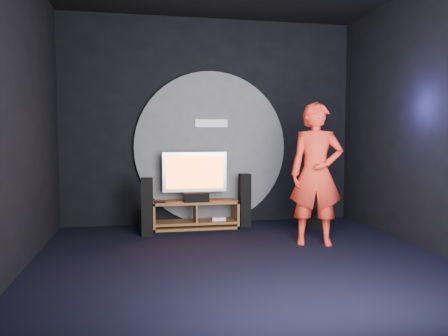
{
  "coord_description": "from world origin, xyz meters",
  "views": [
    {
      "loc": [
        -1.19,
        -4.96,
        1.48
      ],
      "look_at": [
        -0.04,
        1.05,
        1.05
      ],
      "focal_mm": 35.0,
      "sensor_mm": 36.0,
      "label": 1
    }
  ],
  "objects_px": {
    "tower_speaker_left": "(147,207)",
    "media_console": "(196,216)",
    "player": "(316,174)",
    "subwoofer": "(312,219)",
    "tower_speaker_right": "(245,200)",
    "tv": "(195,174)"
  },
  "relations": [
    {
      "from": "media_console",
      "to": "tower_speaker_left",
      "type": "relative_size",
      "value": 1.59
    },
    {
      "from": "tower_speaker_left",
      "to": "subwoofer",
      "type": "distance_m",
      "value": 2.66
    },
    {
      "from": "media_console",
      "to": "tv",
      "type": "relative_size",
      "value": 1.32
    },
    {
      "from": "subwoofer",
      "to": "player",
      "type": "bearing_deg",
      "value": -109.78
    },
    {
      "from": "tower_speaker_left",
      "to": "media_console",
      "type": "bearing_deg",
      "value": 28.0
    },
    {
      "from": "tv",
      "to": "subwoofer",
      "type": "xyz_separation_m",
      "value": [
        1.86,
        -0.45,
        -0.73
      ]
    },
    {
      "from": "media_console",
      "to": "player",
      "type": "bearing_deg",
      "value": -42.69
    },
    {
      "from": "tower_speaker_left",
      "to": "tower_speaker_right",
      "type": "xyz_separation_m",
      "value": [
        1.61,
        0.42,
        0.0
      ]
    },
    {
      "from": "tv",
      "to": "tower_speaker_left",
      "type": "xyz_separation_m",
      "value": [
        -0.78,
        -0.49,
        -0.44
      ]
    },
    {
      "from": "tower_speaker_left",
      "to": "tv",
      "type": "bearing_deg",
      "value": 31.9
    },
    {
      "from": "tower_speaker_left",
      "to": "subwoofer",
      "type": "relative_size",
      "value": 2.85
    },
    {
      "from": "player",
      "to": "media_console",
      "type": "bearing_deg",
      "value": 153.98
    },
    {
      "from": "player",
      "to": "tv",
      "type": "bearing_deg",
      "value": 152.75
    },
    {
      "from": "tv",
      "to": "player",
      "type": "xyz_separation_m",
      "value": [
        1.5,
        -1.45,
        0.1
      ]
    },
    {
      "from": "subwoofer",
      "to": "player",
      "type": "distance_m",
      "value": 1.35
    },
    {
      "from": "tower_speaker_left",
      "to": "player",
      "type": "relative_size",
      "value": 0.45
    },
    {
      "from": "media_console",
      "to": "tower_speaker_left",
      "type": "distance_m",
      "value": 0.92
    },
    {
      "from": "tv",
      "to": "tower_speaker_right",
      "type": "distance_m",
      "value": 0.94
    },
    {
      "from": "tower_speaker_right",
      "to": "player",
      "type": "xyz_separation_m",
      "value": [
        0.68,
        -1.38,
        0.54
      ]
    },
    {
      "from": "tv",
      "to": "player",
      "type": "relative_size",
      "value": 0.54
    },
    {
      "from": "media_console",
      "to": "tower_speaker_right",
      "type": "distance_m",
      "value": 0.86
    },
    {
      "from": "tower_speaker_left",
      "to": "subwoofer",
      "type": "xyz_separation_m",
      "value": [
        2.64,
        0.04,
        -0.28
      ]
    }
  ]
}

